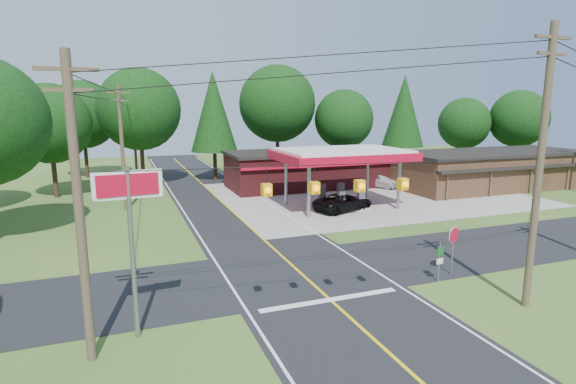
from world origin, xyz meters
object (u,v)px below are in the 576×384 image
object	(u,v)px
suv_car	(344,202)
big_stop_sign	(130,215)
sedan_car	(378,180)
gas_canopy	(342,156)
octagonal_stop_sign	(454,239)

from	to	relation	value
suv_car	big_stop_sign	world-z (taller)	big_stop_sign
suv_car	sedan_car	bearing A→B (deg)	-60.85
suv_car	gas_canopy	bearing A→B (deg)	-34.49
suv_car	octagonal_stop_sign	bearing A→B (deg)	158.35
suv_car	sedan_car	xyz separation A→B (m)	(8.50, 8.47, 0.06)
octagonal_stop_sign	suv_car	bearing A→B (deg)	84.11
big_stop_sign	octagonal_stop_sign	distance (m)	15.28
gas_canopy	big_stop_sign	xyz separation A→B (m)	(-17.00, -17.01, 0.33)
big_stop_sign	gas_canopy	bearing A→B (deg)	45.01
big_stop_sign	octagonal_stop_sign	bearing A→B (deg)	3.78
gas_canopy	sedan_car	xyz separation A→B (m)	(8.00, 7.00, -3.50)
octagonal_stop_sign	sedan_car	bearing A→B (deg)	66.51
gas_canopy	big_stop_sign	distance (m)	24.05
suv_car	big_stop_sign	bearing A→B (deg)	117.51
big_stop_sign	octagonal_stop_sign	size ratio (longest dim) A/B	2.48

